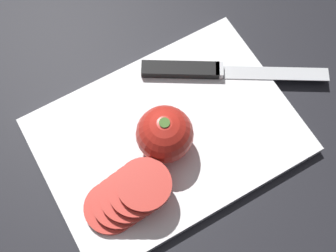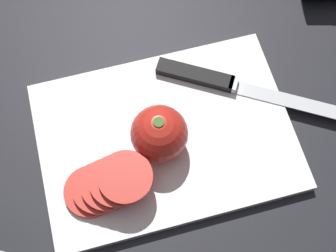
{
  "view_description": "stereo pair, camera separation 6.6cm",
  "coord_description": "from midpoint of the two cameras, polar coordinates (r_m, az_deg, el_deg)",
  "views": [
    {
      "loc": [
        -0.06,
        -0.21,
        0.65
      ],
      "look_at": [
        0.06,
        0.01,
        0.05
      ],
      "focal_mm": 50.0,
      "sensor_mm": 36.0,
      "label": 1
    },
    {
      "loc": [
        -0.0,
        -0.24,
        0.65
      ],
      "look_at": [
        0.06,
        0.01,
        0.05
      ],
      "focal_mm": 50.0,
      "sensor_mm": 36.0,
      "label": 2
    }
  ],
  "objects": [
    {
      "name": "whole_tomato",
      "position": [
        0.64,
        2.14,
        -1.21
      ],
      "size": [
        0.08,
        0.08,
        0.08
      ],
      "color": "red",
      "rests_on": "cutting_board"
    },
    {
      "name": "ground_plane",
      "position": [
        0.69,
        -2.14,
        -3.47
      ],
      "size": [
        3.0,
        3.0,
        0.0
      ],
      "primitive_type": "plane",
      "color": "black"
    },
    {
      "name": "tomato_slice_stack_near",
      "position": [
        0.64,
        -4.16,
        -7.42
      ],
      "size": [
        0.13,
        0.08,
        0.05
      ],
      "color": "red",
      "rests_on": "cutting_board"
    },
    {
      "name": "knife",
      "position": [
        0.72,
        8.19,
        5.42
      ],
      "size": [
        0.26,
        0.17,
        0.01
      ],
      "rotation": [
        0.0,
        0.0,
        5.74
      ],
      "color": "silver",
      "rests_on": "cutting_board"
    },
    {
      "name": "cutting_board",
      "position": [
        0.69,
        2.7,
        -1.54
      ],
      "size": [
        0.37,
        0.26,
        0.02
      ],
      "color": "white",
      "rests_on": "ground_plane"
    }
  ]
}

